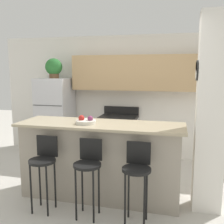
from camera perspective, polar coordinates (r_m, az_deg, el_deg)
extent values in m
plane|color=beige|center=(4.07, -2.46, -17.74)|extent=(14.00, 14.00, 0.00)
cube|color=white|center=(5.60, 3.24, 3.34)|extent=(5.60, 0.06, 2.55)
cube|color=tan|center=(5.34, 5.87, 8.48)|extent=(2.74, 0.32, 0.70)
cube|color=silver|center=(5.43, 1.86, 5.76)|extent=(0.63, 0.28, 0.12)
cube|color=white|center=(3.57, 20.66, -0.54)|extent=(0.36, 0.32, 2.55)
cylinder|color=black|center=(3.50, 18.02, 8.59)|extent=(0.02, 0.25, 0.25)
cylinder|color=white|center=(3.50, 17.92, 8.60)|extent=(0.01, 0.22, 0.22)
cube|color=gray|center=(3.86, -2.51, -10.71)|extent=(2.24, 0.61, 1.06)
cube|color=tan|center=(3.71, -2.57, -2.73)|extent=(2.36, 0.73, 0.04)
cube|color=silver|center=(5.80, -12.10, -3.73)|extent=(0.67, 0.68, 1.13)
cube|color=silver|center=(5.68, -12.38, 4.50)|extent=(0.67, 0.68, 0.53)
cube|color=#333333|center=(5.40, -13.89, 1.37)|extent=(0.64, 0.01, 0.01)
cylinder|color=#B2B2B7|center=(5.39, -11.71, -4.08)|extent=(0.02, 0.02, 0.62)
cube|color=white|center=(5.42, 1.37, -5.98)|extent=(0.75, 0.62, 0.85)
cube|color=black|center=(5.32, 1.39, -1.24)|extent=(0.75, 0.62, 0.06)
cube|color=black|center=(5.59, 2.05, 0.39)|extent=(0.75, 0.04, 0.16)
cube|color=black|center=(5.12, 0.59, -6.41)|extent=(0.45, 0.01, 0.27)
cylinder|color=black|center=(3.53, -14.96, -10.25)|extent=(0.35, 0.35, 0.03)
cube|color=black|center=(3.61, -13.94, -7.17)|extent=(0.29, 0.02, 0.28)
cylinder|color=black|center=(3.63, -17.23, -15.81)|extent=(0.02, 0.02, 0.67)
cylinder|color=black|center=(3.52, -13.97, -16.43)|extent=(0.02, 0.02, 0.67)
cylinder|color=black|center=(3.80, -15.43, -14.52)|extent=(0.02, 0.02, 0.67)
cylinder|color=black|center=(3.70, -12.29, -15.05)|extent=(0.02, 0.02, 0.67)
cylinder|color=black|center=(3.29, -5.42, -11.42)|extent=(0.35, 0.35, 0.03)
cube|color=black|center=(3.37, -4.63, -8.08)|extent=(0.29, 0.02, 0.28)
cylinder|color=black|center=(3.37, -7.87, -17.45)|extent=(0.02, 0.02, 0.67)
cylinder|color=black|center=(3.30, -4.07, -17.98)|extent=(0.02, 0.02, 0.67)
cylinder|color=black|center=(3.56, -6.48, -15.92)|extent=(0.02, 0.02, 0.67)
cylinder|color=black|center=(3.49, -2.88, -16.38)|extent=(0.02, 0.02, 0.67)
cylinder|color=black|center=(3.15, 5.37, -12.37)|extent=(0.35, 0.35, 0.03)
cube|color=black|center=(3.24, 5.81, -8.84)|extent=(0.29, 0.02, 0.28)
cylinder|color=black|center=(3.22, 2.86, -18.76)|extent=(0.02, 0.02, 0.67)
cylinder|color=black|center=(3.19, 7.06, -19.11)|extent=(0.02, 0.02, 0.67)
cylinder|color=black|center=(3.41, 3.63, -17.04)|extent=(0.02, 0.02, 0.67)
cylinder|color=black|center=(3.38, 7.54, -17.34)|extent=(0.02, 0.02, 0.67)
cylinder|color=brown|center=(5.66, -12.49, 7.71)|extent=(0.20, 0.20, 0.10)
sphere|color=#286B2D|center=(5.66, -12.56, 9.57)|extent=(0.35, 0.35, 0.35)
cylinder|color=silver|center=(3.69, -5.72, -2.16)|extent=(0.28, 0.28, 0.05)
sphere|color=#7A2D56|center=(3.66, -4.77, -1.42)|extent=(0.08, 0.08, 0.08)
sphere|color=red|center=(3.70, -6.67, -1.32)|extent=(0.08, 0.08, 0.08)
cylinder|color=black|center=(5.47, -7.80, -8.49)|extent=(0.28, 0.28, 0.38)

